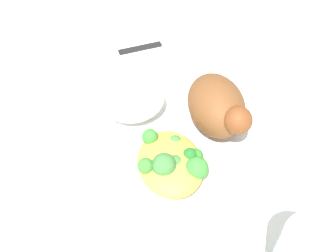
{
  "coord_description": "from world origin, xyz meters",
  "views": [
    {
      "loc": [
        0.33,
        -0.08,
        0.38
      ],
      "look_at": [
        0.0,
        0.0,
        0.02
      ],
      "focal_mm": 38.57,
      "sensor_mm": 36.0,
      "label": 1
    }
  ],
  "objects_px": {
    "plate": "(168,134)",
    "mac_cheese_with_broccoli": "(172,162)",
    "roasted_chicken": "(218,107)",
    "knife": "(161,43)",
    "rice_pile": "(132,100)",
    "fork": "(160,62)"
  },
  "relations": [
    {
      "from": "roasted_chicken",
      "to": "knife",
      "type": "xyz_separation_m",
      "value": [
        -0.23,
        -0.03,
        -0.05
      ]
    },
    {
      "from": "plate",
      "to": "roasted_chicken",
      "type": "height_order",
      "value": "roasted_chicken"
    },
    {
      "from": "roasted_chicken",
      "to": "mac_cheese_with_broccoli",
      "type": "relative_size",
      "value": 1.11
    },
    {
      "from": "knife",
      "to": "plate",
      "type": "bearing_deg",
      "value": -10.12
    },
    {
      "from": "fork",
      "to": "knife",
      "type": "distance_m",
      "value": 0.06
    },
    {
      "from": "plate",
      "to": "knife",
      "type": "distance_m",
      "value": 0.23
    },
    {
      "from": "rice_pile",
      "to": "fork",
      "type": "height_order",
      "value": "rice_pile"
    },
    {
      "from": "rice_pile",
      "to": "knife",
      "type": "relative_size",
      "value": 0.48
    },
    {
      "from": "knife",
      "to": "fork",
      "type": "bearing_deg",
      "value": -14.37
    },
    {
      "from": "fork",
      "to": "knife",
      "type": "bearing_deg",
      "value": 165.63
    },
    {
      "from": "plate",
      "to": "mac_cheese_with_broccoli",
      "type": "relative_size",
      "value": 2.64
    },
    {
      "from": "roasted_chicken",
      "to": "knife",
      "type": "bearing_deg",
      "value": -173.52
    },
    {
      "from": "plate",
      "to": "mac_cheese_with_broccoli",
      "type": "height_order",
      "value": "mac_cheese_with_broccoli"
    },
    {
      "from": "plate",
      "to": "roasted_chicken",
      "type": "xyz_separation_m",
      "value": [
        0.01,
        0.07,
        0.04
      ]
    },
    {
      "from": "plate",
      "to": "roasted_chicken",
      "type": "distance_m",
      "value": 0.08
    },
    {
      "from": "roasted_chicken",
      "to": "rice_pile",
      "type": "xyz_separation_m",
      "value": [
        -0.06,
        -0.11,
        -0.02
      ]
    },
    {
      "from": "rice_pile",
      "to": "knife",
      "type": "bearing_deg",
      "value": 155.33
    },
    {
      "from": "plate",
      "to": "mac_cheese_with_broccoli",
      "type": "distance_m",
      "value": 0.07
    },
    {
      "from": "roasted_chicken",
      "to": "mac_cheese_with_broccoli",
      "type": "distance_m",
      "value": 0.1
    },
    {
      "from": "fork",
      "to": "plate",
      "type": "bearing_deg",
      "value": -8.76
    },
    {
      "from": "rice_pile",
      "to": "fork",
      "type": "relative_size",
      "value": 0.64
    },
    {
      "from": "fork",
      "to": "knife",
      "type": "relative_size",
      "value": 0.75
    }
  ]
}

